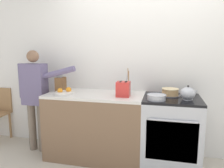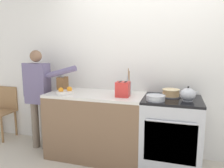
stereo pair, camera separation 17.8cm
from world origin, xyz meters
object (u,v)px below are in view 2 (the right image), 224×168
(tea_kettle, at_px, (188,94))
(dining_chair, at_px, (4,108))
(utensil_crock, at_px, (128,87))
(toaster, at_px, (123,89))
(stove_range, at_px, (171,133))
(person_baker, at_px, (38,92))
(fruit_bowl, at_px, (65,92))
(layer_cake, at_px, (171,93))
(knife_block, at_px, (63,84))
(mixing_bowl, at_px, (156,98))

(tea_kettle, relative_size, dining_chair, 0.25)
(utensil_crock, height_order, toaster, utensil_crock)
(stove_range, height_order, person_baker, person_baker)
(fruit_bowl, bearing_deg, layer_cake, 10.27)
(knife_block, relative_size, dining_chair, 0.35)
(knife_block, bearing_deg, layer_cake, 2.01)
(knife_block, height_order, dining_chair, knife_block)
(layer_cake, xyz_separation_m, dining_chair, (-2.78, 0.11, -0.46))
(tea_kettle, relative_size, toaster, 1.11)
(tea_kettle, distance_m, dining_chair, 3.04)
(utensil_crock, xyz_separation_m, toaster, (-0.02, -0.20, 0.01))
(mixing_bowl, xyz_separation_m, utensil_crock, (-0.41, 0.29, 0.05))
(utensil_crock, height_order, fruit_bowl, utensil_crock)
(tea_kettle, xyz_separation_m, toaster, (-0.80, -0.02, 0.02))
(stove_range, relative_size, mixing_bowl, 3.94)
(layer_cake, relative_size, utensil_crock, 0.76)
(layer_cake, bearing_deg, knife_block, -177.99)
(knife_block, height_order, utensil_crock, utensil_crock)
(person_baker, bearing_deg, stove_range, 9.34)
(fruit_bowl, bearing_deg, knife_block, 126.29)
(fruit_bowl, xyz_separation_m, toaster, (0.79, 0.07, 0.07))
(knife_block, distance_m, person_baker, 0.40)
(layer_cake, bearing_deg, person_baker, -176.65)
(layer_cake, distance_m, person_baker, 1.91)
(toaster, bearing_deg, dining_chair, 172.48)
(fruit_bowl, bearing_deg, utensil_crock, 18.90)
(layer_cake, xyz_separation_m, mixing_bowl, (-0.17, -0.27, -0.01))
(mixing_bowl, relative_size, fruit_bowl, 0.96)
(knife_block, relative_size, person_baker, 0.20)
(mixing_bowl, relative_size, dining_chair, 0.27)
(mixing_bowl, relative_size, toaster, 1.17)
(tea_kettle, bearing_deg, layer_cake, 141.42)
(fruit_bowl, relative_size, dining_chair, 0.28)
(utensil_crock, bearing_deg, toaster, -95.24)
(toaster, distance_m, dining_chair, 2.27)
(stove_range, xyz_separation_m, mixing_bowl, (-0.19, -0.17, 0.49))
(knife_block, relative_size, fruit_bowl, 1.25)
(utensil_crock, relative_size, dining_chair, 0.40)
(utensil_crock, relative_size, fruit_bowl, 1.45)
(person_baker, bearing_deg, utensil_crock, 14.89)
(dining_chair, bearing_deg, fruit_bowl, 17.13)
(layer_cake, relative_size, tea_kettle, 1.21)
(stove_range, xyz_separation_m, knife_block, (-1.55, 0.05, 0.56))
(mixing_bowl, height_order, dining_chair, mixing_bowl)
(mixing_bowl, bearing_deg, layer_cake, 58.23)
(layer_cake, height_order, utensil_crock, utensil_crock)
(stove_range, bearing_deg, mixing_bowl, -138.36)
(person_baker, xyz_separation_m, dining_chair, (-0.88, 0.22, -0.39))
(stove_range, xyz_separation_m, dining_chair, (-2.81, 0.21, 0.04))
(layer_cake, bearing_deg, utensil_crock, 177.36)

